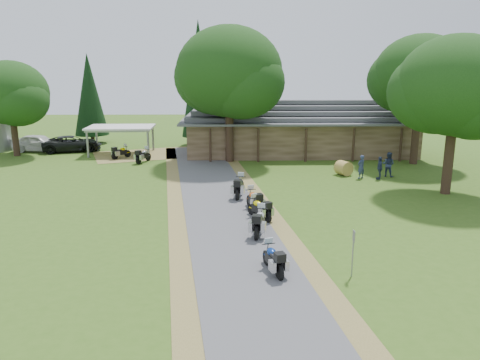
{
  "coord_description": "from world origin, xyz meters",
  "views": [
    {
      "loc": [
        -0.22,
        -19.05,
        7.77
      ],
      "look_at": [
        0.24,
        6.41,
        1.6
      ],
      "focal_mm": 35.0,
      "sensor_mm": 36.0,
      "label": 1
    }
  ],
  "objects_px": {
    "car_dark_suv": "(72,140)",
    "motorcycle_row_a": "(273,258)",
    "motorcycle_carport_b": "(143,155)",
    "hay_bale": "(344,168)",
    "motorcycle_row_e": "(239,186)",
    "carport": "(122,140)",
    "lodge": "(299,126)",
    "motorcycle_carport_a": "(121,151)",
    "motorcycle_row_c": "(259,208)",
    "car_white_sedan": "(38,141)",
    "motorcycle_row_b": "(259,221)",
    "motorcycle_row_d": "(254,199)"
  },
  "relations": [
    {
      "from": "hay_bale",
      "to": "car_dark_suv",
      "type": "bearing_deg",
      "value": 156.0
    },
    {
      "from": "hay_bale",
      "to": "motorcycle_row_e",
      "type": "bearing_deg",
      "value": -143.27
    },
    {
      "from": "hay_bale",
      "to": "carport",
      "type": "bearing_deg",
      "value": 153.82
    },
    {
      "from": "motorcycle_row_c",
      "to": "motorcycle_row_b",
      "type": "bearing_deg",
      "value": 146.12
    },
    {
      "from": "lodge",
      "to": "motorcycle_row_e",
      "type": "height_order",
      "value": "lodge"
    },
    {
      "from": "lodge",
      "to": "motorcycle_row_b",
      "type": "xyz_separation_m",
      "value": [
        -4.91,
        -22.0,
        -1.77
      ]
    },
    {
      "from": "lodge",
      "to": "motorcycle_carport_b",
      "type": "height_order",
      "value": "lodge"
    },
    {
      "from": "motorcycle_row_d",
      "to": "motorcycle_carport_a",
      "type": "relative_size",
      "value": 1.08
    },
    {
      "from": "motorcycle_carport_b",
      "to": "hay_bale",
      "type": "bearing_deg",
      "value": -85.26
    },
    {
      "from": "lodge",
      "to": "motorcycle_carport_a",
      "type": "bearing_deg",
      "value": -170.09
    },
    {
      "from": "car_dark_suv",
      "to": "motorcycle_row_c",
      "type": "height_order",
      "value": "car_dark_suv"
    },
    {
      "from": "motorcycle_row_a",
      "to": "car_white_sedan",
      "type": "bearing_deg",
      "value": 20.25
    },
    {
      "from": "car_white_sedan",
      "to": "motorcycle_row_d",
      "type": "xyz_separation_m",
      "value": [
        19.36,
        -19.01,
        -0.37
      ]
    },
    {
      "from": "car_white_sedan",
      "to": "hay_bale",
      "type": "relative_size",
      "value": 5.83
    },
    {
      "from": "motorcycle_row_a",
      "to": "motorcycle_row_d",
      "type": "height_order",
      "value": "motorcycle_row_d"
    },
    {
      "from": "car_white_sedan",
      "to": "car_dark_suv",
      "type": "relative_size",
      "value": 1.06
    },
    {
      "from": "motorcycle_carport_b",
      "to": "carport",
      "type": "bearing_deg",
      "value": 56.19
    },
    {
      "from": "carport",
      "to": "hay_bale",
      "type": "distance_m",
      "value": 20.4
    },
    {
      "from": "motorcycle_row_c",
      "to": "motorcycle_row_e",
      "type": "bearing_deg",
      "value": -17.92
    },
    {
      "from": "motorcycle_row_d",
      "to": "motorcycle_carport_b",
      "type": "relative_size",
      "value": 1.03
    },
    {
      "from": "carport",
      "to": "motorcycle_row_e",
      "type": "relative_size",
      "value": 2.87
    },
    {
      "from": "carport",
      "to": "car_dark_suv",
      "type": "distance_m",
      "value": 5.16
    },
    {
      "from": "car_white_sedan",
      "to": "motorcycle_row_a",
      "type": "relative_size",
      "value": 3.47
    },
    {
      "from": "motorcycle_row_e",
      "to": "hay_bale",
      "type": "xyz_separation_m",
      "value": [
        7.77,
        5.8,
        -0.17
      ]
    },
    {
      "from": "carport",
      "to": "motorcycle_carport_b",
      "type": "bearing_deg",
      "value": -58.29
    },
    {
      "from": "motorcycle_carport_a",
      "to": "motorcycle_carport_b",
      "type": "distance_m",
      "value": 2.9
    },
    {
      "from": "car_dark_suv",
      "to": "motorcycle_carport_a",
      "type": "relative_size",
      "value": 3.26
    },
    {
      "from": "carport",
      "to": "hay_bale",
      "type": "xyz_separation_m",
      "value": [
        18.3,
        -8.99,
        -0.74
      ]
    },
    {
      "from": "motorcycle_row_d",
      "to": "motorcycle_row_e",
      "type": "relative_size",
      "value": 0.94
    },
    {
      "from": "motorcycle_carport_a",
      "to": "carport",
      "type": "bearing_deg",
      "value": 48.48
    },
    {
      "from": "motorcycle_row_a",
      "to": "motorcycle_carport_a",
      "type": "distance_m",
      "value": 26.02
    },
    {
      "from": "lodge",
      "to": "motorcycle_carport_b",
      "type": "relative_size",
      "value": 11.44
    },
    {
      "from": "motorcycle_row_b",
      "to": "motorcycle_row_e",
      "type": "height_order",
      "value": "motorcycle_row_e"
    },
    {
      "from": "lodge",
      "to": "motorcycle_row_c",
      "type": "distance_m",
      "value": 20.34
    },
    {
      "from": "carport",
      "to": "motorcycle_row_a",
      "type": "distance_m",
      "value": 28.19
    },
    {
      "from": "lodge",
      "to": "motorcycle_row_a",
      "type": "relative_size",
      "value": 12.06
    },
    {
      "from": "motorcycle_carport_b",
      "to": "motorcycle_row_e",
      "type": "bearing_deg",
      "value": -121.53
    },
    {
      "from": "motorcycle_carport_b",
      "to": "hay_bale",
      "type": "relative_size",
      "value": 1.77
    },
    {
      "from": "carport",
      "to": "motorcycle_carport_a",
      "type": "height_order",
      "value": "carport"
    },
    {
      "from": "carport",
      "to": "motorcycle_carport_b",
      "type": "xyz_separation_m",
      "value": [
        2.68,
        -4.01,
        -0.63
      ]
    },
    {
      "from": "motorcycle_row_a",
      "to": "motorcycle_carport_a",
      "type": "bearing_deg",
      "value": 9.65
    },
    {
      "from": "motorcycle_row_b",
      "to": "motorcycle_carport_b",
      "type": "relative_size",
      "value": 1.07
    },
    {
      "from": "car_white_sedan",
      "to": "motorcycle_row_e",
      "type": "bearing_deg",
      "value": -122.66
    },
    {
      "from": "lodge",
      "to": "motorcycle_carport_a",
      "type": "xyz_separation_m",
      "value": [
        -15.85,
        -2.77,
        -1.84
      ]
    },
    {
      "from": "lodge",
      "to": "hay_bale",
      "type": "height_order",
      "value": "lodge"
    },
    {
      "from": "motorcycle_row_e",
      "to": "motorcycle_carport_b",
      "type": "height_order",
      "value": "motorcycle_row_e"
    },
    {
      "from": "car_dark_suv",
      "to": "motorcycle_row_a",
      "type": "relative_size",
      "value": 3.27
    },
    {
      "from": "car_dark_suv",
      "to": "motorcycle_carport_b",
      "type": "height_order",
      "value": "car_dark_suv"
    },
    {
      "from": "motorcycle_row_b",
      "to": "motorcycle_row_d",
      "type": "distance_m",
      "value": 3.77
    },
    {
      "from": "carport",
      "to": "motorcycle_carport_a",
      "type": "relative_size",
      "value": 3.29
    }
  ]
}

